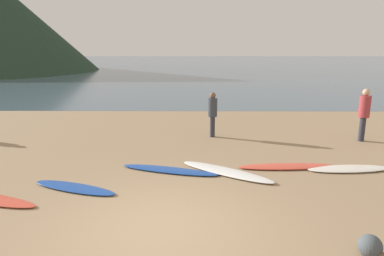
# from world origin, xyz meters

# --- Properties ---
(ground_plane) EXTENTS (120.00, 120.00, 0.20)m
(ground_plane) POSITION_xyz_m (0.00, 10.00, -0.10)
(ground_plane) COLOR #997C5B
(ground_plane) RESTS_ON ground
(ocean_water) EXTENTS (140.00, 100.00, 0.01)m
(ocean_water) POSITION_xyz_m (0.00, 61.53, 0.00)
(ocean_water) COLOR #475B6B
(ocean_water) RESTS_ON ground
(surfboard_3) EXTENTS (2.20, 1.19, 0.07)m
(surfboard_3) POSITION_xyz_m (-2.14, 1.76, 0.03)
(surfboard_3) COLOR #1E479E
(surfboard_3) RESTS_ON ground
(surfboard_4) EXTENTS (2.66, 1.16, 0.08)m
(surfboard_4) POSITION_xyz_m (-0.03, 2.92, 0.04)
(surfboard_4) COLOR #1E479E
(surfboard_4) RESTS_ON ground
(surfboard_5) EXTENTS (2.50, 1.97, 0.09)m
(surfboard_5) POSITION_xyz_m (1.44, 2.79, 0.05)
(surfboard_5) COLOR white
(surfboard_5) RESTS_ON ground
(surfboard_6) EXTENTS (2.68, 0.67, 0.08)m
(surfboard_6) POSITION_xyz_m (3.13, 3.23, 0.04)
(surfboard_6) COLOR #D84C38
(surfboard_6) RESTS_ON ground
(surfboard_7) EXTENTS (2.28, 0.76, 0.08)m
(surfboard_7) POSITION_xyz_m (4.73, 3.06, 0.04)
(surfboard_7) COLOR silver
(surfboard_7) RESTS_ON ground
(person_0) EXTENTS (0.33, 0.33, 1.62)m
(person_0) POSITION_xyz_m (1.27, 6.49, 0.96)
(person_0) COLOR #2D2D38
(person_0) RESTS_ON ground
(person_2) EXTENTS (0.37, 0.37, 1.82)m
(person_2) POSITION_xyz_m (6.40, 5.96, 1.07)
(person_2) COLOR #2D2D38
(person_2) RESTS_ON ground
(beach_rock_near) EXTENTS (0.36, 0.36, 0.36)m
(beach_rock_near) POSITION_xyz_m (3.36, -0.80, 0.18)
(beach_rock_near) COLOR #454C51
(beach_rock_near) RESTS_ON ground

